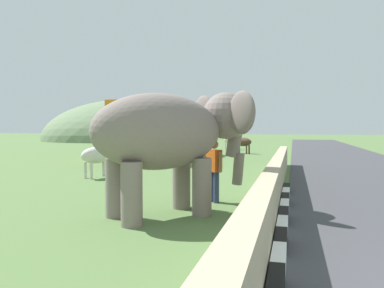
{
  "coord_description": "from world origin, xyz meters",
  "views": [
    {
      "loc": [
        -4.3,
        3.11,
        1.98
      ],
      "look_at": [
        4.04,
        5.39,
        1.6
      ],
      "focal_mm": 34.71,
      "sensor_mm": 36.0,
      "label": 1
    }
  ],
  "objects_px": {
    "person_handler": "(214,168)",
    "bus_orange": "(157,126)",
    "cow_near": "(98,156)",
    "cow_far": "(230,140)",
    "cow_mid": "(242,142)",
    "elephant": "(173,133)"
  },
  "relations": [
    {
      "from": "person_handler",
      "to": "cow_near",
      "type": "height_order",
      "value": "person_handler"
    },
    {
      "from": "cow_near",
      "to": "cow_mid",
      "type": "height_order",
      "value": "same"
    },
    {
      "from": "elephant",
      "to": "cow_far",
      "type": "relative_size",
      "value": 2.1
    },
    {
      "from": "bus_orange",
      "to": "cow_far",
      "type": "bearing_deg",
      "value": -16.73
    },
    {
      "from": "person_handler",
      "to": "elephant",
      "type": "bearing_deg",
      "value": 158.63
    },
    {
      "from": "elephant",
      "to": "cow_near",
      "type": "bearing_deg",
      "value": 43.06
    },
    {
      "from": "cow_near",
      "to": "cow_far",
      "type": "xyz_separation_m",
      "value": [
        19.73,
        -2.03,
        0.0
      ]
    },
    {
      "from": "bus_orange",
      "to": "elephant",
      "type": "bearing_deg",
      "value": -157.95
    },
    {
      "from": "bus_orange",
      "to": "person_handler",
      "type": "bearing_deg",
      "value": -153.36
    },
    {
      "from": "elephant",
      "to": "person_handler",
      "type": "bearing_deg",
      "value": -21.37
    },
    {
      "from": "elephant",
      "to": "cow_mid",
      "type": "relative_size",
      "value": 2.07
    },
    {
      "from": "person_handler",
      "to": "cow_mid",
      "type": "xyz_separation_m",
      "value": [
        18.83,
        1.75,
        -0.06
      ]
    },
    {
      "from": "elephant",
      "to": "person_handler",
      "type": "distance_m",
      "value": 1.93
    },
    {
      "from": "cow_near",
      "to": "person_handler",
      "type": "bearing_deg",
      "value": -123.42
    },
    {
      "from": "person_handler",
      "to": "bus_orange",
      "type": "distance_m",
      "value": 14.62
    },
    {
      "from": "cow_mid",
      "to": "cow_far",
      "type": "relative_size",
      "value": 1.01
    },
    {
      "from": "elephant",
      "to": "bus_orange",
      "type": "height_order",
      "value": "bus_orange"
    },
    {
      "from": "elephant",
      "to": "person_handler",
      "type": "xyz_separation_m",
      "value": [
        1.58,
        -0.62,
        -0.93
      ]
    },
    {
      "from": "person_handler",
      "to": "bus_orange",
      "type": "bearing_deg",
      "value": 26.64
    },
    {
      "from": "cow_mid",
      "to": "cow_far",
      "type": "distance_m",
      "value": 4.81
    },
    {
      "from": "elephant",
      "to": "cow_mid",
      "type": "xyz_separation_m",
      "value": [
        20.41,
        1.13,
        -0.98
      ]
    },
    {
      "from": "cow_near",
      "to": "cow_mid",
      "type": "distance_m",
      "value": 15.67
    }
  ]
}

